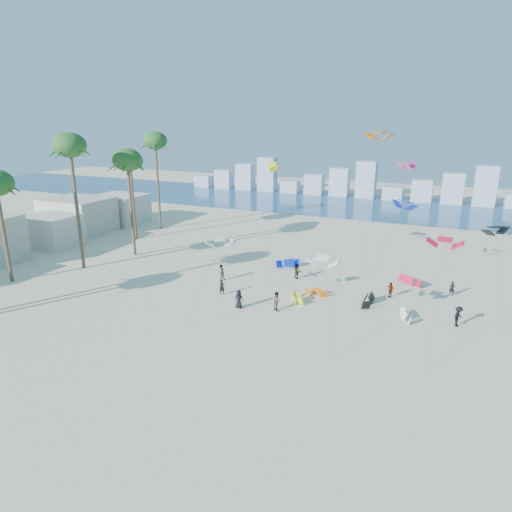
% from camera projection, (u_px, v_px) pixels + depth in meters
% --- Properties ---
extents(ground, '(220.00, 220.00, 0.00)m').
position_uv_depth(ground, '(133.00, 365.00, 33.79)').
color(ground, beige).
rests_on(ground, ground).
extents(ocean, '(220.00, 220.00, 0.00)m').
position_uv_depth(ocean, '(349.00, 204.00, 96.58)').
color(ocean, navy).
rests_on(ocean, ground).
extents(kitesurfer_near, '(0.70, 0.64, 1.60)m').
position_uv_depth(kitesurfer_near, '(222.00, 287.00, 47.09)').
color(kitesurfer_near, black).
rests_on(kitesurfer_near, ground).
extents(kitesurfer_mid, '(1.15, 1.10, 1.87)m').
position_uv_depth(kitesurfer_mid, '(277.00, 301.00, 43.23)').
color(kitesurfer_mid, gray).
rests_on(kitesurfer_mid, ground).
extents(kitesurfers_far, '(26.05, 12.63, 1.90)m').
position_uv_depth(kitesurfers_far, '(325.00, 288.00, 46.53)').
color(kitesurfers_far, black).
rests_on(kitesurfers_far, ground).
extents(grounded_kites, '(17.55, 12.80, 1.06)m').
position_uv_depth(grounded_kites, '(344.00, 286.00, 48.29)').
color(grounded_kites, orange).
rests_on(grounded_kites, ground).
extents(flying_kites, '(30.07, 26.92, 16.91)m').
position_uv_depth(flying_kites, '(383.00, 191.00, 45.14)').
color(flying_kites, white).
rests_on(flying_kites, ground).
extents(palm_row, '(10.07, 44.80, 16.31)m').
position_uv_depth(palm_row, '(67.00, 168.00, 52.74)').
color(palm_row, brown).
rests_on(palm_row, ground).
extents(beachfront_buildings, '(11.50, 43.00, 6.00)m').
position_uv_depth(beachfront_buildings, '(37.00, 228.00, 64.31)').
color(beachfront_buildings, beige).
rests_on(beachfront_buildings, ground).
extents(distant_skyline, '(85.00, 3.00, 8.40)m').
position_uv_depth(distant_skyline, '(355.00, 184.00, 104.86)').
color(distant_skyline, '#9EADBF').
rests_on(distant_skyline, ground).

